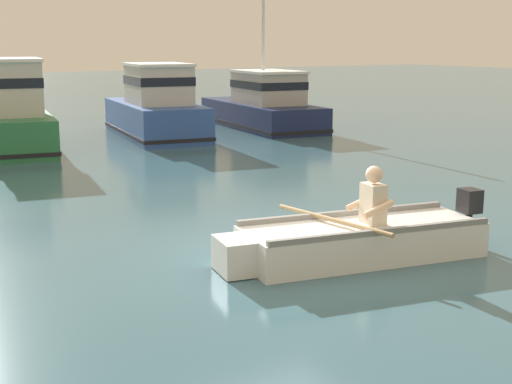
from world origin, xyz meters
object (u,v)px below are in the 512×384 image
moored_boat_blue (156,110)px  moored_boat_navy (263,106)px  moored_boat_green (11,117)px  rowboat_with_person (357,239)px

moored_boat_blue → moored_boat_navy: size_ratio=0.88×
moored_boat_green → moored_boat_navy: (8.11, 0.68, -0.17)m
moored_boat_navy → moored_boat_green: bearing=-175.2°
rowboat_with_person → moored_boat_blue: bearing=77.1°
rowboat_with_person → moored_boat_green: 12.21m
moored_boat_blue → moored_boat_navy: bearing=4.7°
moored_boat_green → moored_boat_navy: bearing=4.8°
rowboat_with_person → moored_boat_blue: (2.85, 12.48, 0.55)m
rowboat_with_person → moored_boat_blue: size_ratio=0.70×
rowboat_with_person → moored_boat_navy: size_ratio=0.62×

